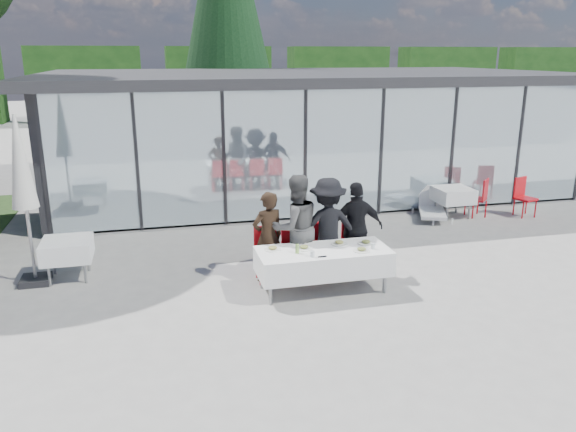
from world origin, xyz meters
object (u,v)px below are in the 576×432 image
Objects in this scene: plate_c at (339,243)px; market_umbrella at (22,174)px; dining_table at (323,261)px; diner_chair_d at (354,244)px; diner_chair_b at (294,249)px; diner_d at (356,228)px; diner_chair_c at (326,246)px; diner_chair_a at (267,251)px; diner_a at (268,237)px; folded_eyeglasses at (322,257)px; spare_chair_b at (480,196)px; diner_c at (327,227)px; plate_a at (273,249)px; spare_table_right at (453,195)px; plate_extra at (362,250)px; spare_chair_a at (523,195)px; plate_d at (366,242)px; plate_b at (304,248)px; diner_b at (296,228)px; lounger at (432,207)px; spare_table_left at (67,250)px; juice_bottle at (297,249)px.

market_umbrella reaches higher than plate_c.
plate_c is at bearing 29.58° from dining_table.
diner_chair_d is at bearing 48.24° from plate_c.
diner_chair_b is 0.56× the size of diner_d.
diner_chair_a is at bearing 180.00° from diner_chair_c.
diner_a is 0.30m from diner_chair_a.
folded_eyeglasses is at bearing -110.24° from dining_table.
diner_a is (-0.82, 0.67, 0.29)m from dining_table.
market_umbrella reaches higher than spare_chair_b.
diner_c reaches higher than plate_a.
plate_a is (-0.02, -0.48, -0.05)m from diner_a.
spare_table_right is at bearing 33.96° from diner_chair_c.
plate_extra is 5.49m from spare_table_right.
plate_a is at bearing 163.71° from plate_extra.
market_umbrella is (-5.73, 0.86, 1.13)m from diner_d.
diner_chair_d is at bearing -148.21° from spare_chair_b.
dining_table is 0.80m from diner_chair_c.
plate_d is at bearing -149.89° from spare_chair_a.
plate_a is 1.00× the size of plate_extra.
spare_chair_b is (-1.12, 0.14, 0.00)m from spare_chair_a.
diner_chair_b is at bearing 133.06° from plate_extra.
spare_chair_a reaches higher than plate_b.
diner_b reaches higher than diner_chair_b.
diner_d is (1.66, 0.00, 0.04)m from diner_a.
diner_chair_c reaches higher than lounger.
diner_chair_b is 6.96× the size of folded_eyeglasses.
diner_chair_b is 1.00× the size of spare_chair_b.
plate_b is (0.51, -0.56, -0.05)m from diner_a.
diner_chair_c is (0.60, 0.08, -0.43)m from diner_b.
diner_c is 1.23m from plate_a.
diner_chair_d reaches higher than folded_eyeglasses.
diner_b is at bearing -13.49° from spare_table_left.
plate_a is 1.66m from plate_d.
folded_eyeglasses is 0.14× the size of spare_chair_a.
spare_chair_b is (6.02, 3.25, -0.24)m from plate_a.
diner_a is 1.69m from diner_chair_d.
diner_chair_b is 1.13× the size of spare_table_left.
plate_a is at bearing 143.10° from folded_eyeglasses.
diner_b is at bearing 100.35° from folded_eyeglasses.
diner_d reaches higher than spare_chair_b.
diner_a is 4.32m from market_umbrella.
diner_c is at bearing 170.06° from diner_b.
lounger is (3.17, 2.96, -0.28)m from diner_chair_d.
diner_chair_b is 0.53× the size of diner_c.
juice_bottle is (-0.17, -0.17, 0.05)m from plate_b.
diner_a is 5.79× the size of plate_d.
spare_table_right is 1.80m from spare_chair_a.
diner_b reaches higher than plate_d.
plate_extra is (0.91, -0.34, 0.00)m from plate_b.
diner_a reaches higher than diner_chair_a.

